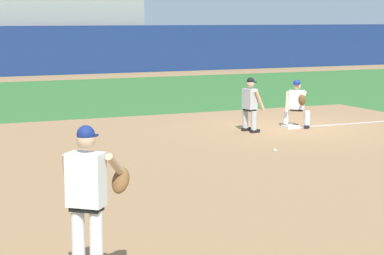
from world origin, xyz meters
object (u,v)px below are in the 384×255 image
object	(u,v)px
baseball	(275,150)
pitcher	(89,197)
first_base_bag	(290,127)
first_baseman	(297,102)
baserunner	(250,102)

from	to	relation	value
baseball	pitcher	distance (m)	9.21
first_base_bag	pitcher	bearing A→B (deg)	-131.99
first_base_bag	first_baseman	distance (m)	0.71
first_baseman	baserunner	xyz separation A→B (m)	(-1.50, -0.08, 0.06)
baseball	pitcher	xyz separation A→B (m)	(-6.35, -6.59, 1.02)
baseball	pitcher	bearing A→B (deg)	-133.92
baseball	first_baseman	xyz separation A→B (m)	(2.46, 2.96, 0.69)
first_base_bag	pitcher	xyz separation A→B (m)	(-8.64, -9.60, 1.01)
first_base_bag	baseball	xyz separation A→B (m)	(-2.29, -3.01, -0.01)
pitcher	first_baseman	size ratio (longest dim) A/B	1.39
first_baseman	first_base_bag	bearing A→B (deg)	163.96
baseball	first_base_bag	bearing A→B (deg)	52.68
first_base_bag	pitcher	world-z (taller)	pitcher
first_base_bag	baseball	world-z (taller)	first_base_bag
first_base_bag	baseball	size ratio (longest dim) A/B	5.14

